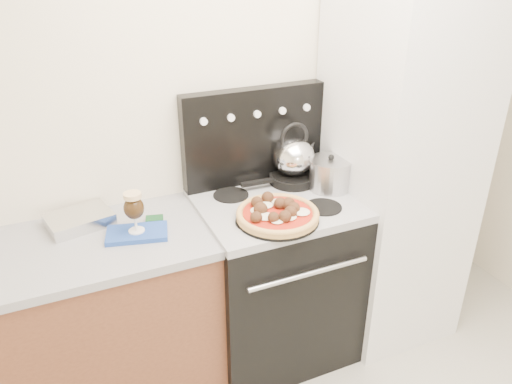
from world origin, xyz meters
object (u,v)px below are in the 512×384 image
fridge (395,174)px  tea_kettle (294,153)px  skillet (293,178)px  stock_pot (330,175)px  stove_body (274,281)px  pizza (278,213)px  base_cabinet (56,338)px  oven_mitt (137,233)px  beer_glass (134,212)px  pizza_pan (277,219)px

fridge → tea_kettle: (-0.52, 0.19, 0.13)m
skillet → stock_pot: stock_pot is taller
stove_body → pizza: (-0.07, -0.17, 0.52)m
fridge → base_cabinet: bearing=178.4°
tea_kettle → stock_pot: tea_kettle is taller
oven_mitt → beer_glass: bearing=0.0°
base_cabinet → beer_glass: 0.72m
beer_glass → skillet: (0.87, 0.17, -0.08)m
fridge → stock_pot: size_ratio=9.07×
beer_glass → tea_kettle: (0.87, 0.17, 0.07)m
pizza_pan → tea_kettle: 0.45m
pizza_pan → skillet: (0.25, 0.33, 0.02)m
oven_mitt → beer_glass: size_ratio=1.38×
tea_kettle → fridge: bearing=-10.1°
base_cabinet → pizza_pan: bearing=-10.7°
fridge → pizza_pan: size_ratio=4.97×
base_cabinet → pizza_pan: pizza_pan is taller
oven_mitt → skillet: skillet is taller
base_cabinet → skillet: (1.28, 0.14, 0.51)m
tea_kettle → stove_body: bearing=-127.8°
oven_mitt → fridge: bearing=-0.6°
pizza_pan → pizza: pizza is taller
tea_kettle → pizza_pan: bearing=-117.6°
stove_body → skillet: skillet is taller
base_cabinet → skillet: skillet is taller
pizza_pan → stock_pot: size_ratio=1.83×
pizza → skillet: pizza is taller
beer_glass → pizza_pan: bearing=-14.5°
pizza_pan → stock_pot: (0.39, 0.19, 0.07)m
beer_glass → oven_mitt: bearing=0.0°
tea_kettle → base_cabinet: bearing=-164.2°
base_cabinet → stock_pot: 1.53m
fridge → oven_mitt: fridge is taller
tea_kettle → stock_pot: (0.14, -0.15, -0.09)m
fridge → skillet: bearing=160.2°
beer_glass → pizza: 0.64m
oven_mitt → base_cabinet: bearing=175.1°
stove_body → skillet: size_ratio=3.52×
stove_body → oven_mitt: (-0.69, -0.01, 0.47)m
beer_glass → skillet: size_ratio=0.77×
oven_mitt → tea_kettle: 0.90m
stove_body → tea_kettle: bearing=42.5°
skillet → beer_glass: bearing=-168.7°
stove_body → fridge: size_ratio=0.46×
fridge → tea_kettle: bearing=160.2°
beer_glass → base_cabinet: bearing=175.1°
stove_body → skillet: (0.18, 0.16, 0.50)m
base_cabinet → pizza: pizza is taller
pizza → stove_body: bearing=66.1°
beer_glass → pizza: beer_glass is taller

